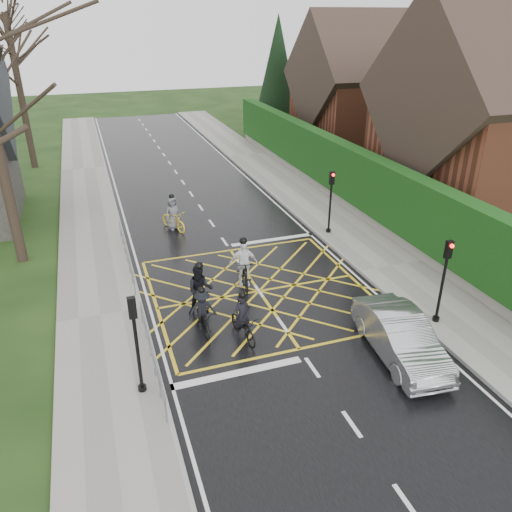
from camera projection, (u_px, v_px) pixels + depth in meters
ground at (259, 291)px, 19.63m from camera, size 120.00×120.00×0.00m
road at (259, 291)px, 19.63m from camera, size 9.00×80.00×0.01m
sidewalk_right at (391, 267)px, 21.35m from camera, size 3.00×80.00×0.15m
sidewalk_left at (101, 317)px, 17.85m from camera, size 3.00×80.00×0.15m
stone_wall at (358, 210)px, 26.85m from camera, size 0.50×38.00×0.70m
hedge at (361, 178)px, 26.09m from camera, size 0.90×38.00×2.80m
house_near at (507, 126)px, 25.29m from camera, size 11.80×9.80×11.30m
house_far at (366, 96)px, 37.37m from camera, size 9.80×8.80×10.30m
conifer at (278, 77)px, 42.73m from camera, size 4.60×4.60×10.00m
tree_far at (14, 60)px, 32.52m from camera, size 8.40×8.40×10.40m
railing_south at (151, 349)px, 14.96m from camera, size 0.05×5.04×1.03m
railing_north at (126, 249)px, 21.34m from camera, size 0.05×6.04×1.03m
traffic_light_ne at (330, 203)px, 23.97m from camera, size 0.24×0.31×3.21m
traffic_light_se at (443, 283)px, 16.82m from camera, size 0.24×0.31×3.21m
traffic_light_sw at (137, 346)px, 13.59m from camera, size 0.24×0.31×3.21m
cyclist_rear at (243, 323)px, 16.59m from camera, size 0.87×1.85×1.73m
cyclist_back at (201, 295)px, 17.82m from camera, size 1.05×2.15×2.08m
cyclist_mid at (203, 315)px, 16.99m from camera, size 0.98×1.69×1.64m
cyclist_front at (244, 268)px, 19.75m from camera, size 1.18×2.14×2.08m
cyclist_lead at (173, 217)px, 25.03m from camera, size 1.39×2.02×1.86m
car at (400, 337)px, 15.63m from camera, size 1.96×4.48×1.43m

